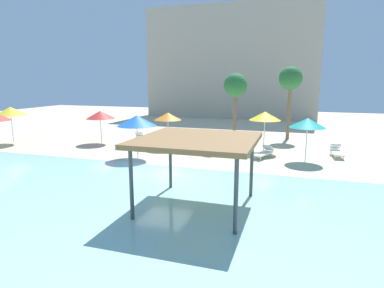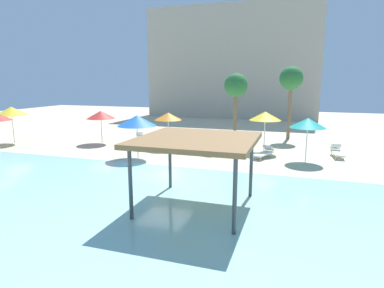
% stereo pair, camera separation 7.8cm
% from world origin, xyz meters
% --- Properties ---
extents(ground_plane, '(80.00, 80.00, 0.00)m').
position_xyz_m(ground_plane, '(0.00, 0.00, 0.00)').
color(ground_plane, beige).
extents(lagoon_water, '(44.00, 13.50, 0.04)m').
position_xyz_m(lagoon_water, '(0.00, -5.25, 0.02)').
color(lagoon_water, '#99D1C6').
rests_on(lagoon_water, ground).
extents(shade_pavilion, '(4.32, 4.32, 2.74)m').
position_xyz_m(shade_pavilion, '(2.95, -3.77, 2.57)').
color(shade_pavilion, '#42474C').
rests_on(shade_pavilion, ground).
extents(beach_umbrella_blue_1, '(2.45, 2.45, 2.72)m').
position_xyz_m(beach_umbrella_blue_1, '(-3.01, 2.89, 2.38)').
color(beach_umbrella_blue_1, silver).
rests_on(beach_umbrella_blue_1, ground).
extents(beach_umbrella_yellow_2, '(2.37, 2.37, 2.85)m').
position_xyz_m(beach_umbrella_yellow_2, '(-14.65, 4.37, 2.52)').
color(beach_umbrella_yellow_2, silver).
rests_on(beach_umbrella_yellow_2, ground).
extents(beach_umbrella_red_3, '(2.19, 2.19, 2.54)m').
position_xyz_m(beach_umbrella_red_3, '(-8.08, 6.55, 2.23)').
color(beach_umbrella_red_3, silver).
rests_on(beach_umbrella_red_3, ground).
extents(beach_umbrella_orange_4, '(1.97, 1.97, 2.57)m').
position_xyz_m(beach_umbrella_orange_4, '(-2.44, 6.61, 2.29)').
color(beach_umbrella_orange_4, silver).
rests_on(beach_umbrella_orange_4, ground).
extents(beach_umbrella_teal_5, '(2.12, 2.12, 2.65)m').
position_xyz_m(beach_umbrella_teal_5, '(7.09, 5.27, 2.35)').
color(beach_umbrella_teal_5, silver).
rests_on(beach_umbrella_teal_5, ground).
extents(beach_umbrella_yellow_7, '(2.15, 2.15, 2.77)m').
position_xyz_m(beach_umbrella_yellow_7, '(4.39, 7.28, 2.47)').
color(beach_umbrella_yellow_7, silver).
rests_on(beach_umbrella_yellow_7, ground).
extents(lounge_chair_0, '(0.75, 1.94, 0.74)m').
position_xyz_m(lounge_chair_0, '(9.04, 7.20, 0.33)').
color(lounge_chair_0, white).
rests_on(lounge_chair_0, ground).
extents(lounge_chair_1, '(1.46, 1.94, 0.74)m').
position_xyz_m(lounge_chair_1, '(2.91, 7.79, 0.33)').
color(lounge_chair_1, white).
rests_on(lounge_chair_1, ground).
extents(lounge_chair_3, '(1.25, 1.98, 0.74)m').
position_xyz_m(lounge_chair_3, '(4.59, 5.47, 0.33)').
color(lounge_chair_3, white).
rests_on(lounge_chair_3, ground).
extents(lounge_chair_4, '(0.94, 1.97, 0.74)m').
position_xyz_m(lounge_chair_4, '(1.30, 5.61, 0.33)').
color(lounge_chair_4, white).
rests_on(lounge_chair_4, ground).
extents(lounge_chair_5, '(1.19, 1.99, 0.74)m').
position_xyz_m(lounge_chair_5, '(-5.45, 7.73, 0.33)').
color(lounge_chair_5, white).
rests_on(lounge_chair_5, ground).
extents(palm_tree_0, '(1.90, 1.90, 5.44)m').
position_xyz_m(palm_tree_0, '(1.62, 11.14, 4.38)').
color(palm_tree_0, brown).
rests_on(palm_tree_0, ground).
extents(palm_tree_1, '(1.90, 1.90, 6.00)m').
position_xyz_m(palm_tree_1, '(5.81, 13.01, 4.92)').
color(palm_tree_1, brown).
rests_on(palm_tree_1, ground).
extents(hotel_block_0, '(22.27, 9.67, 14.35)m').
position_xyz_m(hotel_block_0, '(-2.22, 30.97, 7.18)').
color(hotel_block_0, '#B2A893').
rests_on(hotel_block_0, ground).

